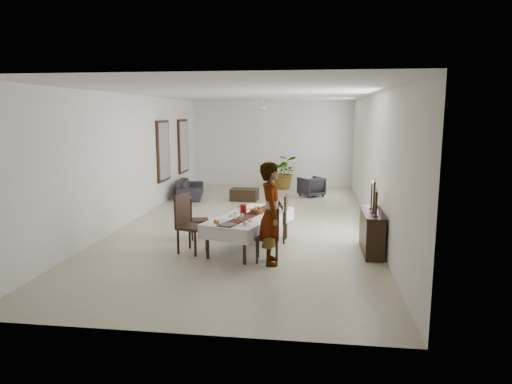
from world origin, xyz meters
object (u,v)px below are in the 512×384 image
(dining_table_top, at_px, (250,217))
(sideboard_body, at_px, (372,232))
(woman, at_px, (271,213))
(sofa, at_px, (191,189))
(red_pitcher, at_px, (243,209))

(dining_table_top, bearing_deg, sideboard_body, 18.02)
(sideboard_body, bearing_deg, dining_table_top, 179.92)
(woman, distance_m, sofa, 7.18)
(woman, bearing_deg, dining_table_top, 22.24)
(dining_table_top, relative_size, red_pitcher, 12.00)
(dining_table_top, xyz_separation_m, sideboard_body, (2.44, -0.00, -0.25))
(dining_table_top, xyz_separation_m, sofa, (-2.76, 5.40, -0.37))
(woman, bearing_deg, sideboard_body, -70.95)
(dining_table_top, distance_m, sideboard_body, 2.45)
(sideboard_body, bearing_deg, red_pitcher, 175.63)
(red_pitcher, bearing_deg, woman, -58.35)
(woman, height_order, sideboard_body, woman)
(dining_table_top, xyz_separation_m, woman, (0.53, -0.94, 0.29))
(sideboard_body, height_order, sofa, sideboard_body)
(sofa, bearing_deg, woman, -163.54)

